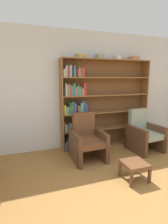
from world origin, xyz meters
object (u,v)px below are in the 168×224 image
bowl_copper (100,56)px  bowl_sage (134,58)px  bookshelf (97,104)px  armchair_leather (87,140)px  armchair_cushioned (143,133)px  footstool (135,165)px  bowl_slate (81,56)px  bowl_stoneware (118,57)px

bowl_copper → bowl_sage: bearing=0.0°
bowl_sage → bookshelf: bearing=178.9°
bowl_sage → armchair_leather: bearing=-157.8°
armchair_cushioned → bookshelf: bearing=-39.0°
bookshelf → footstool: 1.79m
bowl_copper → armchair_cushioned: 2.06m
bowl_slate → bowl_sage: bearing=0.0°
bowl_sage → bowl_copper: bearing=-180.0°
bowl_slate → bowl_stoneware: bearing=-0.0°
bowl_sage → footstool: bearing=-121.6°
armchair_cushioned → bowl_sage: bearing=-99.6°
bowl_copper → bookshelf: bearing=158.0°
bowl_slate → bowl_stoneware: (0.94, -0.00, 0.01)m
bowl_slate → armchair_cushioned: size_ratio=0.27×
bookshelf → armchair_cushioned: bookshelf is taller
bookshelf → bowl_stoneware: 1.23m
footstool → bookshelf: bearing=89.7°
bookshelf → bowl_stoneware: bearing=-2.0°
bowl_copper → bowl_stoneware: (0.48, 0.00, -0.00)m
footstool → bowl_copper: bearing=88.1°
armchair_leather → bowl_slate: bearing=-96.5°
bookshelf → bowl_slate: bearing=-177.5°
bowl_sage → armchair_leather: 2.35m
bowl_copper → bowl_sage: bowl_copper is taller
bowl_copper → footstool: 2.49m
bowl_copper → footstool: size_ratio=0.57×
bowl_slate → armchair_cushioned: bearing=-23.6°
bookshelf → armchair_leather: (-0.47, -0.61, -0.65)m
bookshelf → bowl_copper: bowl_copper is taller
armchair_leather → bowl_sage: bearing=-159.0°
bowl_slate → bowl_copper: bowl_copper is taller
bookshelf → bowl_copper: (0.04, -0.02, 1.11)m
bowl_sage → armchair_cushioned: (-0.04, -0.59, -1.76)m
bowl_slate → footstool: size_ratio=0.68×
armchair_leather → footstool: 1.11m
armchair_cushioned → footstool: (-0.94, -1.00, -0.15)m
armchair_cushioned → footstool: 1.38m
bowl_stoneware → footstool: size_ratio=0.46×
bowl_stoneware → armchair_cushioned: size_ratio=0.18×
bookshelf → footstool: (-0.01, -1.61, -0.80)m
bowl_slate → bowl_copper: (0.46, -0.00, 0.01)m
bowl_copper → footstool: bowl_copper is taller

